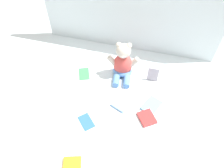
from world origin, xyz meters
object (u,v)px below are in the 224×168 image
(book_case_5, at_px, (72,167))
(book_case_6, at_px, (84,74))
(teddy_bear, at_px, (123,64))
(book_case_3, at_px, (151,106))
(book_case_4, at_px, (153,74))
(book_case_1, at_px, (147,118))
(book_case_2, at_px, (120,105))
(book_case_0, at_px, (86,122))

(book_case_5, relative_size, book_case_6, 0.85)
(teddy_bear, relative_size, book_case_6, 2.27)
(book_case_3, height_order, book_case_6, book_case_3)
(teddy_bear, distance_m, book_case_6, 0.32)
(book_case_3, bearing_deg, book_case_4, -57.77)
(book_case_1, height_order, book_case_2, book_case_1)
(book_case_4, relative_size, book_case_5, 1.06)
(teddy_bear, xyz_separation_m, book_case_4, (0.23, 0.00, -0.05))
(book_case_5, bearing_deg, book_case_2, -126.11)
(book_case_4, bearing_deg, book_case_3, -81.95)
(book_case_2, height_order, book_case_3, same)
(book_case_0, xyz_separation_m, book_case_1, (0.37, 0.13, 0.01))
(book_case_0, distance_m, book_case_1, 0.40)
(book_case_2, relative_size, book_case_6, 0.83)
(book_case_4, xyz_separation_m, book_case_5, (-0.33, -0.78, -0.05))
(teddy_bear, relative_size, book_case_4, 2.53)
(teddy_bear, xyz_separation_m, book_case_3, (0.26, -0.24, -0.10))
(book_case_6, bearing_deg, book_case_3, -40.60)
(book_case_1, bearing_deg, book_case_4, -122.76)
(teddy_bear, bearing_deg, book_case_4, -8.12)
(teddy_bear, distance_m, book_case_1, 0.44)
(book_case_4, height_order, book_case_6, book_case_4)
(book_case_1, height_order, book_case_5, same)
(book_case_2, bearing_deg, book_case_5, -176.38)
(book_case_5, bearing_deg, book_case_0, -103.40)
(book_case_5, bearing_deg, book_case_1, -147.57)
(book_case_2, height_order, book_case_4, book_case_4)
(teddy_bear, relative_size, book_case_0, 2.45)
(book_case_3, height_order, book_case_5, book_case_5)
(book_case_3, bearing_deg, book_case_1, 106.57)
(book_case_2, relative_size, book_case_5, 0.98)
(book_case_0, bearing_deg, book_case_5, -130.61)
(book_case_3, bearing_deg, book_case_2, 39.22)
(book_case_0, height_order, book_case_6, book_case_6)
(teddy_bear, xyz_separation_m, book_case_6, (-0.29, -0.08, -0.10))
(book_case_6, bearing_deg, book_case_1, -50.77)
(teddy_bear, bearing_deg, book_case_3, -51.79)
(book_case_2, xyz_separation_m, book_case_5, (-0.16, -0.48, 0.00))
(book_case_0, bearing_deg, book_case_6, 67.12)
(book_case_3, bearing_deg, teddy_bear, -18.03)
(book_case_6, bearing_deg, book_case_4, -14.97)
(teddy_bear, height_order, book_case_0, teddy_bear)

